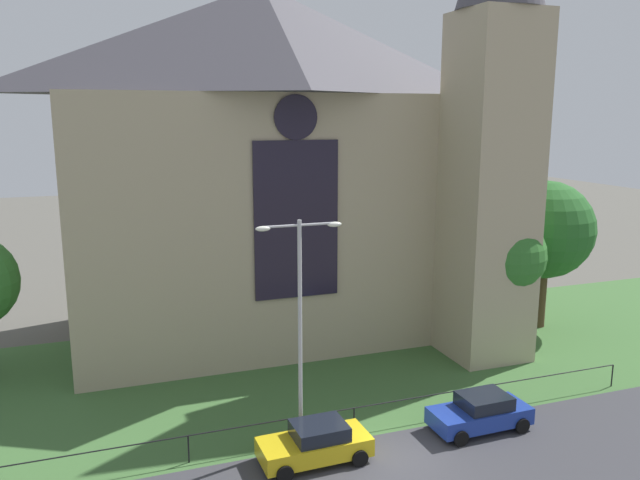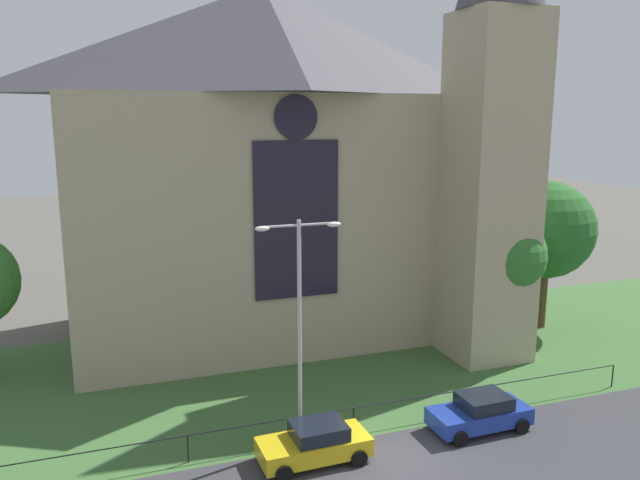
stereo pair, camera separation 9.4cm
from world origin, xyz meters
The scene contains 9 objects.
ground centered at (0.00, 10.00, 0.00)m, with size 160.00×160.00×0.00m, color #56544C.
grass_verge centered at (0.00, 8.00, 0.00)m, with size 120.00×20.00×0.01m, color #3D6633.
church_building centered at (-0.01, 15.65, 10.27)m, with size 23.20×16.20×26.00m.
iron_railing centered at (-0.79, 2.50, 0.96)m, with size 27.08×0.07×1.13m.
tree_right_near centered at (10.23, 8.02, 5.44)m, with size 4.35×4.35×7.69m.
tree_right_far centered at (15.19, 11.05, 6.07)m, with size 5.91×5.91×9.07m.
streetlamp_near centered at (-3.13, 2.40, 5.70)m, with size 3.37×0.26×9.09m.
parked_car_yellow centered at (-2.99, 0.99, 0.74)m, with size 4.24×2.10×1.51m.
parked_car_blue centered at (4.31, 1.04, 0.74)m, with size 4.23×2.07×1.51m.
Camera 2 is at (-10.05, -19.60, 12.94)m, focal length 35.29 mm.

